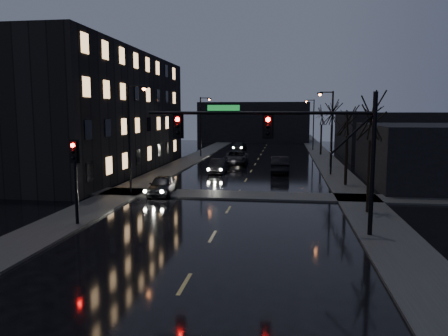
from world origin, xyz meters
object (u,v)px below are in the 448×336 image
(oncoming_car_d, at_px, (239,146))
(lead_car, at_px, (280,164))
(oncoming_car_a, at_px, (162,185))
(oncoming_car_b, at_px, (218,166))
(oncoming_car_c, at_px, (236,158))

(oncoming_car_d, height_order, lead_car, lead_car)
(oncoming_car_a, xyz_separation_m, oncoming_car_b, (2.31, 11.99, -0.00))
(oncoming_car_b, distance_m, oncoming_car_c, 7.26)
(oncoming_car_b, xyz_separation_m, oncoming_car_d, (-0.67, 25.70, -0.06))
(oncoming_car_c, bearing_deg, oncoming_car_d, 92.76)
(oncoming_car_c, height_order, oncoming_car_d, oncoming_car_c)
(oncoming_car_a, relative_size, oncoming_car_b, 0.97)
(oncoming_car_d, relative_size, lead_car, 0.89)
(oncoming_car_b, relative_size, oncoming_car_c, 0.74)
(oncoming_car_a, xyz_separation_m, oncoming_car_c, (3.29, 19.19, 0.09))
(oncoming_car_d, bearing_deg, lead_car, -66.95)
(oncoming_car_c, xyz_separation_m, lead_car, (5.09, -6.12, 0.03))
(oncoming_car_b, bearing_deg, oncoming_car_a, -99.87)
(oncoming_car_b, bearing_deg, oncoming_car_d, 92.53)
(oncoming_car_d, distance_m, lead_car, 25.53)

